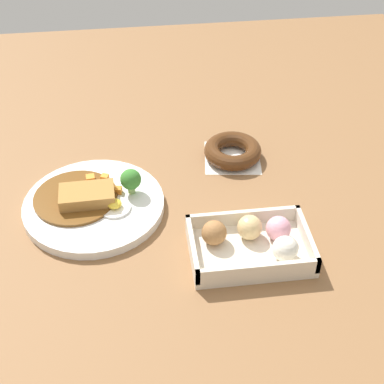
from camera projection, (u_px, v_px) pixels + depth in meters
ground_plane at (145, 200)px, 1.11m from camera, size 1.60×1.60×0.00m
curry_plate at (94, 203)px, 1.08m from camera, size 0.27×0.27×0.07m
donut_box at (253, 243)px, 0.99m from camera, size 0.21×0.14×0.06m
chocolate_ring_donut at (233, 151)px, 1.20m from camera, size 0.13×0.13×0.04m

